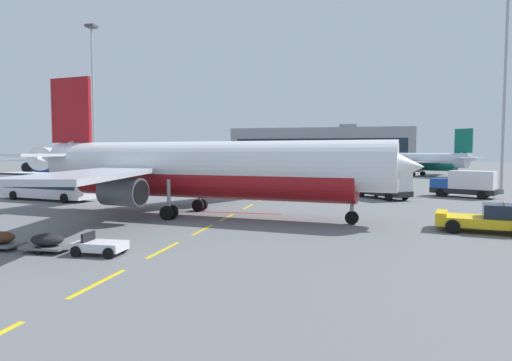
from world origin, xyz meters
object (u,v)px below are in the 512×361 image
object	(u,v)px
airliner_foreground	(200,169)
fuel_service_truck	(384,184)
airliner_mid_left	(413,161)
apron_shuttle_bus	(47,184)
baggage_train	(48,242)
airliner_far_right	(56,159)
apron_light_mast_far	(506,66)
apron_light_mast_near	(93,86)
ground_power_truck	(465,183)
pushback_tug	(489,219)

from	to	relation	value
airliner_foreground	fuel_service_truck	world-z (taller)	airliner_foreground
airliner_foreground	airliner_mid_left	size ratio (longest dim) A/B	1.32
airliner_foreground	airliner_mid_left	world-z (taller)	airliner_foreground
apron_shuttle_bus	baggage_train	distance (m)	27.91
airliner_far_right	apron_light_mast_far	size ratio (longest dim) A/B	1.25
airliner_mid_left	fuel_service_truck	distance (m)	53.93
airliner_foreground	fuel_service_truck	size ratio (longest dim) A/B	5.04
apron_shuttle_bus	apron_light_mast_near	distance (m)	39.72
apron_light_mast_far	fuel_service_truck	bearing A→B (deg)	-147.91
airliner_foreground	baggage_train	xyz separation A→B (m)	(-3.36, -14.22, -3.42)
airliner_mid_left	airliner_far_right	distance (m)	76.23
ground_power_truck	fuel_service_truck	bearing A→B (deg)	-158.17
pushback_tug	fuel_service_truck	distance (m)	20.73
ground_power_truck	apron_light_mast_near	distance (m)	66.61
ground_power_truck	pushback_tug	bearing A→B (deg)	-99.66
airliner_foreground	ground_power_truck	distance (m)	32.92
airliner_far_right	apron_shuttle_bus	world-z (taller)	airliner_far_right
pushback_tug	ground_power_truck	distance (m)	24.14
airliner_far_right	baggage_train	size ratio (longest dim) A/B	3.79
airliner_foreground	apron_shuttle_bus	xyz separation A→B (m)	(-20.80, 7.53, -2.20)
airliner_foreground	airliner_far_right	xyz separation A→B (m)	(-43.88, 38.93, -0.03)
apron_light_mast_near	apron_light_mast_far	xyz separation A→B (m)	(67.18, -13.74, -1.77)
airliner_mid_left	baggage_train	world-z (taller)	airliner_mid_left
apron_light_mast_near	baggage_train	bearing A→B (deg)	-58.84
airliner_foreground	pushback_tug	size ratio (longest dim) A/B	5.40
pushback_tug	ground_power_truck	bearing A→B (deg)	80.34
pushback_tug	fuel_service_truck	bearing A→B (deg)	105.13
airliner_mid_left	apron_light_mast_far	xyz separation A→B (m)	(5.19, -43.59, 12.81)
ground_power_truck	airliner_foreground	bearing A→B (deg)	-140.34
pushback_tug	fuel_service_truck	xyz separation A→B (m)	(-5.41, 19.99, 0.74)
airliner_mid_left	baggage_train	size ratio (longest dim) A/B	3.05
apron_shuttle_bus	fuel_service_truck	world-z (taller)	fuel_service_truck
fuel_service_truck	baggage_train	distance (m)	36.81
airliner_foreground	apron_light_mast_far	bearing A→B (deg)	40.76
apron_light_mast_near	pushback_tug	bearing A→B (deg)	-36.85
apron_shuttle_bus	apron_light_mast_near	world-z (taller)	apron_light_mast_near
airliner_far_right	apron_light_mast_far	distance (m)	76.71
baggage_train	apron_light_mast_far	xyz separation A→B (m)	(34.20, 40.81, 15.60)
pushback_tug	apron_shuttle_bus	xyz separation A→B (m)	(-42.03, 10.35, 0.85)
apron_light_mast_far	apron_shuttle_bus	bearing A→B (deg)	-159.74
baggage_train	fuel_service_truck	bearing A→B (deg)	58.57
airliner_foreground	apron_light_mast_near	xyz separation A→B (m)	(-36.34, 40.32, 13.94)
fuel_service_truck	apron_light_mast_near	distance (m)	59.34
airliner_far_right	fuel_service_truck	xyz separation A→B (m)	(59.71, -21.76, -2.28)
pushback_tug	apron_light_mast_near	bearing A→B (deg)	143.15
airliner_mid_left	apron_light_mast_far	size ratio (longest dim) A/B	1.01
baggage_train	pushback_tug	bearing A→B (deg)	24.87
apron_light_mast_near	airliner_foreground	bearing A→B (deg)	-47.97
airliner_far_right	fuel_service_truck	size ratio (longest dim) A/B	4.73
airliner_mid_left	fuel_service_truck	bearing A→B (deg)	-100.50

